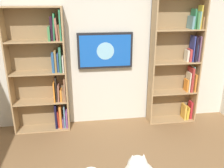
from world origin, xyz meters
TOP-DOWN VIEW (x-y plane):
  - wall_back at (0.00, -2.23)m, footprint 4.52×0.06m
  - bookshelf_left at (-1.22, -2.07)m, footprint 0.83×0.28m
  - bookshelf_right at (1.02, -2.07)m, footprint 0.88×0.28m
  - wall_mounted_tv at (0.05, -2.15)m, footprint 0.90×0.07m

SIDE VIEW (x-z plane):
  - bookshelf_right at x=1.02m, z-range -0.01..1.98m
  - bookshelf_left at x=-1.22m, z-range 0.00..2.17m
  - wall_mounted_tv at x=0.05m, z-range 1.00..1.59m
  - wall_back at x=0.00m, z-range 0.00..2.70m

